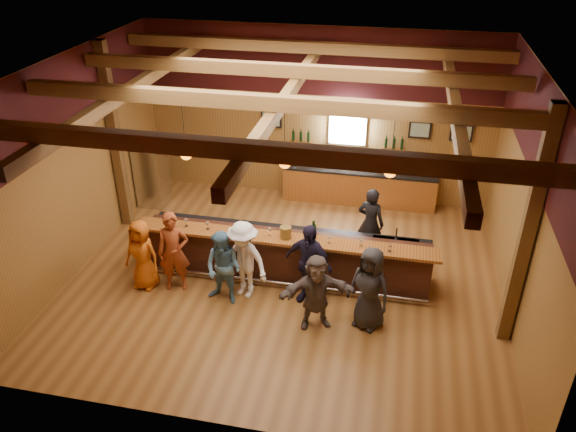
# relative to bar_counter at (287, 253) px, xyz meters

# --- Properties ---
(room) EXTENTS (9.04, 9.00, 4.52)m
(room) POSITION_rel_bar_counter_xyz_m (-0.02, -0.09, 2.69)
(room) COLOR brown
(room) RESTS_ON ground
(bar_counter) EXTENTS (6.30, 1.07, 1.11)m
(bar_counter) POSITION_rel_bar_counter_xyz_m (0.00, 0.00, 0.00)
(bar_counter) COLOR black
(bar_counter) RESTS_ON ground
(back_bar_cabinet) EXTENTS (4.00, 0.52, 0.95)m
(back_bar_cabinet) POSITION_rel_bar_counter_xyz_m (1.18, 3.57, -0.05)
(back_bar_cabinet) COLOR brown
(back_bar_cabinet) RESTS_ON ground
(window) EXTENTS (0.95, 0.09, 0.95)m
(window) POSITION_rel_bar_counter_xyz_m (0.78, 3.80, 1.53)
(window) COLOR silver
(window) RESTS_ON room
(framed_pictures) EXTENTS (5.35, 0.05, 0.45)m
(framed_pictures) POSITION_rel_bar_counter_xyz_m (1.65, 3.79, 1.58)
(framed_pictures) COLOR black
(framed_pictures) RESTS_ON room
(wine_shelves) EXTENTS (3.00, 0.18, 0.30)m
(wine_shelves) POSITION_rel_bar_counter_xyz_m (0.78, 3.73, 1.10)
(wine_shelves) COLOR brown
(wine_shelves) RESTS_ON room
(pendant_lights) EXTENTS (4.24, 0.24, 1.37)m
(pendant_lights) POSITION_rel_bar_counter_xyz_m (-0.02, -0.15, 2.19)
(pendant_lights) COLOR black
(pendant_lights) RESTS_ON room
(stainless_fridge) EXTENTS (0.70, 0.70, 1.80)m
(stainless_fridge) POSITION_rel_bar_counter_xyz_m (-4.12, 2.45, 0.38)
(stainless_fridge) COLOR silver
(stainless_fridge) RESTS_ON ground
(customer_orange) EXTENTS (0.81, 0.59, 1.54)m
(customer_orange) POSITION_rel_bar_counter_xyz_m (-2.82, -1.03, 0.25)
(customer_orange) COLOR #C15612
(customer_orange) RESTS_ON ground
(customer_redvest) EXTENTS (0.73, 0.57, 1.76)m
(customer_redvest) POSITION_rel_bar_counter_xyz_m (-2.15, -0.95, 0.36)
(customer_redvest) COLOR #923B1A
(customer_redvest) RESTS_ON ground
(customer_denim) EXTENTS (0.89, 0.77, 1.58)m
(customer_denim) POSITION_rel_bar_counter_xyz_m (-1.04, -1.17, 0.27)
(customer_denim) COLOR #5687AC
(customer_denim) RESTS_ON ground
(customer_white) EXTENTS (1.24, 0.97, 1.69)m
(customer_white) POSITION_rel_bar_counter_xyz_m (-0.71, -0.90, 0.32)
(customer_white) COLOR white
(customer_white) RESTS_ON ground
(customer_navy) EXTENTS (1.11, 0.76, 1.75)m
(customer_navy) POSITION_rel_bar_counter_xyz_m (0.59, -0.80, 0.35)
(customer_navy) COLOR black
(customer_navy) RESTS_ON ground
(customer_brown) EXTENTS (1.50, 0.92, 1.54)m
(customer_brown) POSITION_rel_bar_counter_xyz_m (0.86, -1.53, 0.25)
(customer_brown) COLOR #574B46
(customer_brown) RESTS_ON ground
(customer_dark) EXTENTS (0.98, 0.84, 1.69)m
(customer_dark) POSITION_rel_bar_counter_xyz_m (1.83, -1.33, 0.32)
(customer_dark) COLOR black
(customer_dark) RESTS_ON ground
(bartender) EXTENTS (0.71, 0.58, 1.69)m
(bartender) POSITION_rel_bar_counter_xyz_m (1.66, 1.09, 0.32)
(bartender) COLOR black
(bartender) RESTS_ON ground
(ice_bucket) EXTENTS (0.23, 0.23, 0.25)m
(ice_bucket) POSITION_rel_bar_counter_xyz_m (0.03, -0.32, 0.71)
(ice_bucket) COLOR brown
(ice_bucket) RESTS_ON bar_counter
(bottle_a) EXTENTS (0.08, 0.08, 0.37)m
(bottle_a) POSITION_rel_bar_counter_xyz_m (0.56, -0.18, 0.73)
(bottle_a) COLOR black
(bottle_a) RESTS_ON bar_counter
(bottle_b) EXTENTS (0.08, 0.08, 0.38)m
(bottle_b) POSITION_rel_bar_counter_xyz_m (0.59, -0.17, 0.74)
(bottle_b) COLOR black
(bottle_b) RESTS_ON bar_counter
(glass_a) EXTENTS (0.08, 0.08, 0.19)m
(glass_a) POSITION_rel_bar_counter_xyz_m (-2.39, -0.35, 0.72)
(glass_a) COLOR silver
(glass_a) RESTS_ON bar_counter
(glass_b) EXTENTS (0.08, 0.08, 0.19)m
(glass_b) POSITION_rel_bar_counter_xyz_m (-2.11, -0.29, 0.72)
(glass_b) COLOR silver
(glass_b) RESTS_ON bar_counter
(glass_c) EXTENTS (0.08, 0.08, 0.19)m
(glass_c) POSITION_rel_bar_counter_xyz_m (-1.62, -0.32, 0.72)
(glass_c) COLOR silver
(glass_c) RESTS_ON bar_counter
(glass_d) EXTENTS (0.08, 0.08, 0.17)m
(glass_d) POSITION_rel_bar_counter_xyz_m (-1.01, -0.36, 0.71)
(glass_d) COLOR silver
(glass_d) RESTS_ON bar_counter
(glass_e) EXTENTS (0.09, 0.09, 0.19)m
(glass_e) POSITION_rel_bar_counter_xyz_m (-0.30, -0.31, 0.73)
(glass_e) COLOR silver
(glass_e) RESTS_ON bar_counter
(glass_f) EXTENTS (0.07, 0.07, 0.17)m
(glass_f) POSITION_rel_bar_counter_xyz_m (0.92, -0.34, 0.71)
(glass_f) COLOR silver
(glass_f) RESTS_ON bar_counter
(glass_g) EXTENTS (0.08, 0.08, 0.17)m
(glass_g) POSITION_rel_bar_counter_xyz_m (1.56, -0.32, 0.71)
(glass_g) COLOR silver
(glass_g) RESTS_ON bar_counter
(glass_h) EXTENTS (0.08, 0.08, 0.18)m
(glass_h) POSITION_rel_bar_counter_xyz_m (2.12, -0.40, 0.72)
(glass_h) COLOR silver
(glass_h) RESTS_ON bar_counter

